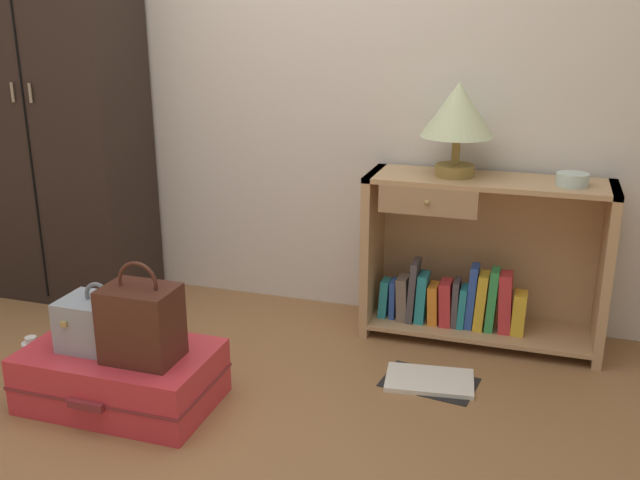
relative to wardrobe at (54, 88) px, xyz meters
The scene contains 11 objects.
ground_plane 1.98m from the wardrobe, 46.34° to the right, with size 9.00×9.00×0.00m, color olive.
back_wall 1.21m from the wardrobe, 14.39° to the left, with size 6.40×0.10×2.60m, color silver.
wardrobe is the anchor object (origin of this frame).
bookshelf 2.22m from the wardrobe, ahead, with size 1.05×0.35×0.75m.
table_lamp 1.98m from the wardrobe, ahead, with size 0.31×0.31×0.40m.
bowl 2.48m from the wardrobe, ahead, with size 0.13×0.13×0.05m, color silver.
suitcase_large 1.61m from the wardrobe, 46.48° to the right, with size 0.72×0.46×0.22m.
train_case 1.46m from the wardrobe, 48.88° to the right, with size 0.29×0.21×0.26m.
handbag 1.58m from the wardrobe, 43.65° to the right, with size 0.26×0.19×0.38m.
bottle 1.40m from the wardrobe, 63.34° to the right, with size 0.08×0.08×0.19m.
open_book_on_floor 2.29m from the wardrobe, 12.15° to the right, with size 0.40×0.29×0.02m.
Camera 1 is at (1.20, -1.81, 1.44)m, focal length 40.13 mm.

